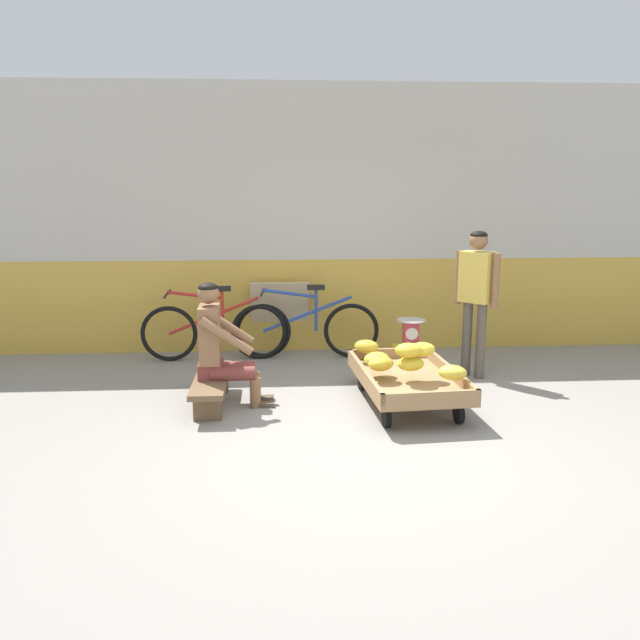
# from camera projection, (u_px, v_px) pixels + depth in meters

# --- Properties ---
(ground_plane) EXTENTS (80.00, 80.00, 0.00)m
(ground_plane) POSITION_uv_depth(u_px,v_px,m) (369.00, 447.00, 5.09)
(ground_plane) COLOR gray
(back_wall) EXTENTS (16.00, 0.30, 3.13)m
(back_wall) POSITION_uv_depth(u_px,v_px,m) (334.00, 220.00, 7.86)
(back_wall) COLOR gold
(back_wall) RESTS_ON ground
(banana_cart) EXTENTS (0.95, 1.50, 0.36)m
(banana_cart) POSITION_uv_depth(u_px,v_px,m) (407.00, 380.00, 5.99)
(banana_cart) COLOR #99754C
(banana_cart) RESTS_ON ground
(banana_pile) EXTENTS (0.90, 1.20, 0.27)m
(banana_pile) POSITION_uv_depth(u_px,v_px,m) (402.00, 358.00, 5.92)
(banana_pile) COLOR gold
(banana_pile) RESTS_ON banana_cart
(low_bench) EXTENTS (0.30, 1.10, 0.27)m
(low_bench) POSITION_uv_depth(u_px,v_px,m) (211.00, 384.00, 6.01)
(low_bench) COLOR brown
(low_bench) RESTS_ON ground
(vendor_seated) EXTENTS (0.69, 0.49, 1.14)m
(vendor_seated) POSITION_uv_depth(u_px,v_px,m) (220.00, 345.00, 5.94)
(vendor_seated) COLOR brown
(vendor_seated) RESTS_ON ground
(plastic_crate) EXTENTS (0.36, 0.28, 0.30)m
(plastic_crate) POSITION_uv_depth(u_px,v_px,m) (410.00, 360.00, 7.00)
(plastic_crate) COLOR gold
(plastic_crate) RESTS_ON ground
(weighing_scale) EXTENTS (0.30, 0.30, 0.29)m
(weighing_scale) POSITION_uv_depth(u_px,v_px,m) (411.00, 332.00, 6.94)
(weighing_scale) COLOR #28282D
(weighing_scale) RESTS_ON plastic_crate
(bicycle_near_left) EXTENTS (1.66, 0.48, 0.86)m
(bicycle_near_left) POSITION_uv_depth(u_px,v_px,m) (214.00, 330.00, 7.49)
(bicycle_near_left) COLOR black
(bicycle_near_left) RESTS_ON ground
(bicycle_far_left) EXTENTS (1.66, 0.48, 0.86)m
(bicycle_far_left) POSITION_uv_depth(u_px,v_px,m) (307.00, 328.00, 7.59)
(bicycle_far_left) COLOR black
(bicycle_far_left) RESTS_ON ground
(sign_board) EXTENTS (0.70, 0.30, 0.86)m
(sign_board) POSITION_uv_depth(u_px,v_px,m) (280.00, 316.00, 7.89)
(sign_board) COLOR #C6B289
(sign_board) RESTS_ON ground
(customer_adult) EXTENTS (0.37, 0.37, 1.53)m
(customer_adult) POSITION_uv_depth(u_px,v_px,m) (476.00, 287.00, 6.73)
(customer_adult) COLOR brown
(customer_adult) RESTS_ON ground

